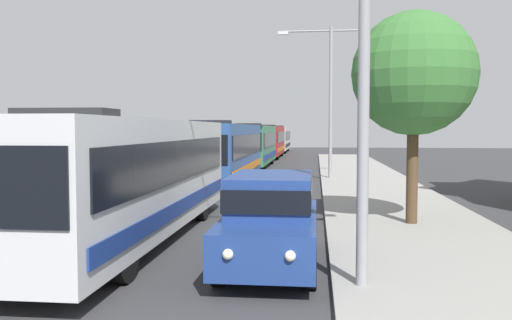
% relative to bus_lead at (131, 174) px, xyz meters
% --- Properties ---
extents(bus_lead, '(2.58, 11.72, 3.21)m').
position_rel_bus_lead_xyz_m(bus_lead, '(0.00, 0.00, 0.00)').
color(bus_lead, silver).
rests_on(bus_lead, ground_plane).
extents(bus_second_in_line, '(2.58, 11.62, 3.21)m').
position_rel_bus_lead_xyz_m(bus_second_in_line, '(-0.00, 13.69, -0.00)').
color(bus_second_in_line, '#284C8C').
rests_on(bus_second_in_line, ground_plane).
extents(bus_middle, '(2.58, 11.02, 3.21)m').
position_rel_bus_lead_xyz_m(bus_middle, '(-0.00, 26.69, -0.00)').
color(bus_middle, '#33724C').
rests_on(bus_middle, ground_plane).
extents(bus_fourth_in_line, '(2.58, 11.14, 3.21)m').
position_rel_bus_lead_xyz_m(bus_fourth_in_line, '(-0.00, 39.39, -0.00)').
color(bus_fourth_in_line, maroon).
rests_on(bus_fourth_in_line, ground_plane).
extents(bus_rear, '(2.58, 10.99, 3.21)m').
position_rel_bus_lead_xyz_m(bus_rear, '(-0.00, 52.00, -0.00)').
color(bus_rear, silver).
rests_on(bus_rear, ground_plane).
extents(white_suv, '(1.86, 4.73, 1.90)m').
position_rel_bus_lead_xyz_m(white_suv, '(3.70, -2.11, -0.66)').
color(white_suv, navy).
rests_on(white_suv, ground_plane).
extents(box_truck_oncoming, '(2.35, 8.28, 3.15)m').
position_rel_bus_lead_xyz_m(box_truck_oncoming, '(-3.30, 54.83, 0.02)').
color(box_truck_oncoming, white).
rests_on(box_truck_oncoming, ground_plane).
extents(streetlamp_mid, '(5.79, 0.28, 8.20)m').
position_rel_bus_lead_xyz_m(streetlamp_mid, '(5.40, 16.71, 3.48)').
color(streetlamp_mid, gray).
rests_on(streetlamp_mid, sidewalk).
extents(roadside_tree, '(3.48, 3.48, 5.97)m').
position_rel_bus_lead_xyz_m(roadside_tree, '(7.32, 2.57, 2.67)').
color(roadside_tree, '#4C3823').
rests_on(roadside_tree, sidewalk).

